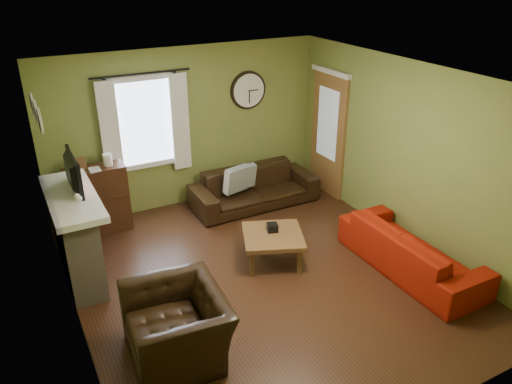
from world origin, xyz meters
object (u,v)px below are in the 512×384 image
sofa_brown (254,188)px  sofa_red (411,250)px  armchair (177,326)px  coffee_table (273,247)px  bookshelf (98,200)px

sofa_brown → sofa_red: size_ratio=1.01×
armchair → coffee_table: armchair is taller
bookshelf → sofa_red: bearing=-41.3°
coffee_table → sofa_brown: bearing=70.5°
sofa_red → coffee_table: size_ratio=2.66×
bookshelf → sofa_red: size_ratio=0.49×
bookshelf → armchair: size_ratio=0.93×
bookshelf → sofa_red: (3.42, -3.01, -0.21)m
sofa_brown → coffee_table: (-0.59, -1.66, -0.10)m
bookshelf → sofa_brown: bearing=-6.9°
sofa_brown → coffee_table: sofa_brown is taller
sofa_red → coffee_table: (-1.52, 1.04, -0.10)m
sofa_brown → armchair: 3.61m
sofa_brown → sofa_red: (0.93, -2.70, -0.00)m
bookshelf → sofa_brown: size_ratio=0.49×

